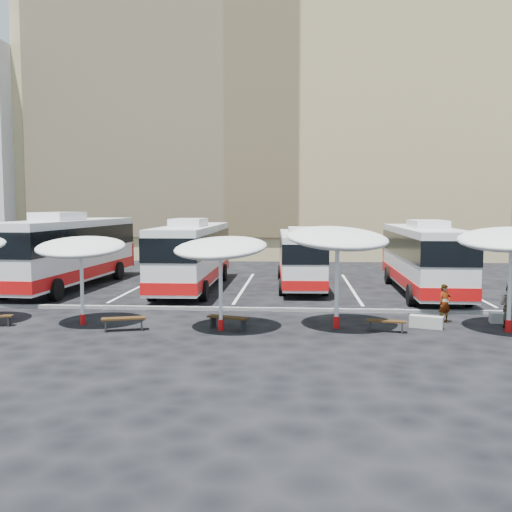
# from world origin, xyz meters

# --- Properties ---
(ground) EXTENTS (120.00, 120.00, 0.00)m
(ground) POSITION_xyz_m (0.00, 0.00, 0.00)
(ground) COLOR black
(ground) RESTS_ON ground
(sandstone_building) EXTENTS (42.00, 18.25, 29.60)m
(sandstone_building) POSITION_xyz_m (0.00, 31.87, 12.63)
(sandstone_building) COLOR tan
(sandstone_building) RESTS_ON ground
(curb_divider) EXTENTS (34.00, 0.25, 0.15)m
(curb_divider) POSITION_xyz_m (0.00, 0.50, 0.07)
(curb_divider) COLOR black
(curb_divider) RESTS_ON ground
(bay_lines) EXTENTS (24.15, 12.00, 0.01)m
(bay_lines) POSITION_xyz_m (0.00, 8.00, 0.01)
(bay_lines) COLOR white
(bay_lines) RESTS_ON ground
(bus_0) EXTENTS (3.65, 13.55, 4.26)m
(bus_0) POSITION_xyz_m (-9.83, 6.89, 2.18)
(bus_0) COLOR silver
(bus_0) RESTS_ON ground
(bus_1) EXTENTS (2.96, 12.38, 3.92)m
(bus_1) POSITION_xyz_m (-2.82, 6.95, 2.00)
(bus_1) COLOR silver
(bus_1) RESTS_ON ground
(bus_2) EXTENTS (2.83, 10.84, 3.41)m
(bus_2) POSITION_xyz_m (3.15, 8.50, 1.74)
(bus_2) COLOR silver
(bus_2) RESTS_ON ground
(bus_3) EXTENTS (3.04, 12.27, 3.88)m
(bus_3) POSITION_xyz_m (9.56, 6.29, 1.98)
(bus_3) COLOR silver
(bus_3) RESTS_ON ground
(sunshade_1) EXTENTS (3.71, 3.75, 3.53)m
(sunshade_1) POSITION_xyz_m (-5.32, -2.86, 3.00)
(sunshade_1) COLOR silver
(sunshade_1) RESTS_ON ground
(sunshade_2) EXTENTS (4.32, 4.35, 3.59)m
(sunshade_2) POSITION_xyz_m (0.17, -3.50, 3.05)
(sunshade_2) COLOR silver
(sunshade_2) RESTS_ON ground
(sunshade_3) EXTENTS (4.84, 4.87, 3.98)m
(sunshade_3) POSITION_xyz_m (4.46, -2.80, 3.38)
(sunshade_3) COLOR silver
(sunshade_3) RESTS_ON ground
(sunshade_4) EXTENTS (5.04, 5.07, 3.98)m
(sunshade_4) POSITION_xyz_m (10.69, -3.02, 3.38)
(sunshade_4) COLOR silver
(sunshade_4) RESTS_ON ground
(wood_bench_1) EXTENTS (1.66, 0.87, 0.49)m
(wood_bench_1) POSITION_xyz_m (-3.39, -3.85, 0.38)
(wood_bench_1) COLOR black
(wood_bench_1) RESTS_ON ground
(wood_bench_2) EXTENTS (1.62, 0.90, 0.48)m
(wood_bench_2) POSITION_xyz_m (0.41, -3.30, 0.37)
(wood_bench_2) COLOR black
(wood_bench_2) RESTS_ON ground
(wood_bench_3) EXTENTS (1.47, 0.65, 0.44)m
(wood_bench_3) POSITION_xyz_m (6.23, -3.36, 0.33)
(wood_bench_3) COLOR black
(wood_bench_3) RESTS_ON ground
(conc_bench_0) EXTENTS (1.28, 0.81, 0.46)m
(conc_bench_0) POSITION_xyz_m (7.85, -2.53, 0.23)
(conc_bench_0) COLOR gray
(conc_bench_0) RESTS_ON ground
(conc_bench_1) EXTENTS (1.10, 0.42, 0.41)m
(conc_bench_1) POSITION_xyz_m (11.09, -1.44, 0.20)
(conc_bench_1) COLOR gray
(conc_bench_1) RESTS_ON ground
(passenger_0) EXTENTS (0.66, 0.57, 1.52)m
(passenger_0) POSITION_xyz_m (8.79, -1.46, 0.76)
(passenger_0) COLOR black
(passenger_0) RESTS_ON ground
(passenger_1) EXTENTS (1.01, 1.04, 1.68)m
(passenger_1) POSITION_xyz_m (10.99, -2.31, 0.84)
(passenger_1) COLOR black
(passenger_1) RESTS_ON ground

